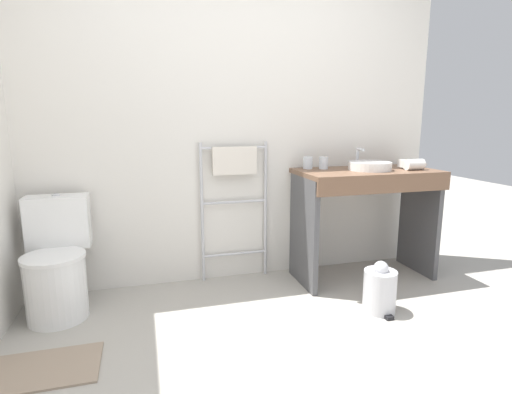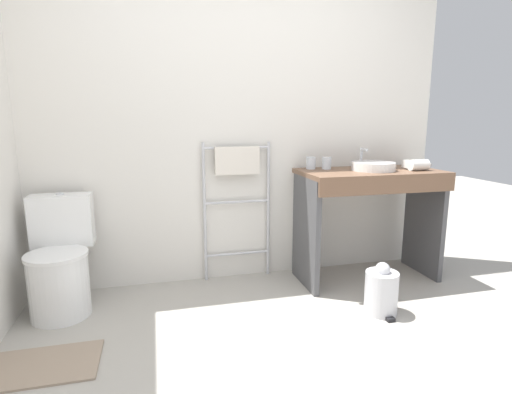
% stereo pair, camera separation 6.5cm
% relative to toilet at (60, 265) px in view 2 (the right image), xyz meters
% --- Properties ---
extents(wall_back, '(3.31, 0.12, 2.43)m').
position_rel_toilet_xyz_m(wall_back, '(1.26, 0.38, 0.90)').
color(wall_back, silver).
rests_on(wall_back, ground_plane).
extents(toilet, '(0.39, 0.52, 0.76)m').
position_rel_toilet_xyz_m(toilet, '(0.00, 0.00, 0.00)').
color(toilet, white).
rests_on(toilet, ground_plane).
extents(towel_radiator, '(0.53, 0.06, 1.08)m').
position_rel_toilet_xyz_m(towel_radiator, '(1.23, 0.27, 0.47)').
color(towel_radiator, silver).
rests_on(towel_radiator, ground_plane).
extents(vanity_counter, '(1.06, 0.56, 0.87)m').
position_rel_toilet_xyz_m(vanity_counter, '(2.22, 0.00, 0.28)').
color(vanity_counter, brown).
rests_on(vanity_counter, ground_plane).
extents(sink_basin, '(0.32, 0.32, 0.06)m').
position_rel_toilet_xyz_m(sink_basin, '(2.23, -0.00, 0.58)').
color(sink_basin, white).
rests_on(sink_basin, vanity_counter).
extents(faucet, '(0.02, 0.10, 0.16)m').
position_rel_toilet_xyz_m(faucet, '(2.23, 0.17, 0.65)').
color(faucet, silver).
rests_on(faucet, vanity_counter).
extents(cup_near_wall, '(0.07, 0.07, 0.09)m').
position_rel_toilet_xyz_m(cup_near_wall, '(1.80, 0.20, 0.60)').
color(cup_near_wall, silver).
rests_on(cup_near_wall, vanity_counter).
extents(cup_near_edge, '(0.07, 0.07, 0.09)m').
position_rel_toilet_xyz_m(cup_near_edge, '(1.92, 0.16, 0.60)').
color(cup_near_edge, silver).
rests_on(cup_near_edge, vanity_counter).
extents(hair_dryer, '(0.19, 0.17, 0.08)m').
position_rel_toilet_xyz_m(hair_dryer, '(2.57, -0.08, 0.59)').
color(hair_dryer, white).
rests_on(hair_dryer, vanity_counter).
extents(trash_bin, '(0.21, 0.25, 0.35)m').
position_rel_toilet_xyz_m(trash_bin, '(2.02, -0.54, -0.17)').
color(trash_bin, silver).
rests_on(trash_bin, ground_plane).
extents(bath_mat, '(0.56, 0.36, 0.01)m').
position_rel_toilet_xyz_m(bath_mat, '(0.02, -0.64, -0.31)').
color(bath_mat, gray).
rests_on(bath_mat, ground_plane).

